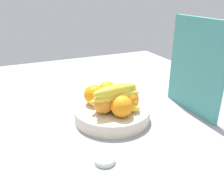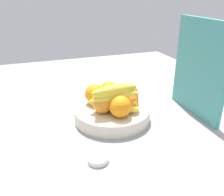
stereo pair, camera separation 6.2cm
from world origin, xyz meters
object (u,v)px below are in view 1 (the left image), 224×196
Objects in this scene: fruit_bowl at (112,113)px; jar_lid at (105,159)px; orange_front_right at (94,95)px; cutting_board at (196,67)px; orange_back_left at (122,106)px; banana_bunch at (116,99)px; orange_top_stack at (127,93)px; orange_center at (104,103)px; orange_back_right at (128,100)px; orange_front_left at (108,91)px.

fruit_bowl is 25.15cm from jar_lid.
cutting_board is at bearing 72.66° from orange_front_right.
banana_bunch is (-3.66, -0.57, 1.52)cm from orange_back_left.
orange_top_stack reaches higher than fruit_bowl.
orange_center is 9.27cm from orange_back_right.
orange_front_right is 0.41× the size of banana_bunch.
cutting_board reaches higher than orange_center.
fruit_bowl is 9.88cm from orange_front_right.
jar_lid is at bearing -14.61° from orange_front_right.
orange_front_left is at bearing -128.93° from orange_top_stack.
orange_top_stack is at bearing 112.48° from orange_center.
orange_top_stack is at bearing 109.13° from fruit_bowl.
fruit_bowl is 36.30cm from cutting_board.
banana_bunch is at bearing -51.34° from orange_top_stack.
orange_front_right is 12.85cm from orange_top_stack.
orange_back_right is 1.25× the size of jar_lid.
orange_front_left is at bearing 166.86° from fruit_bowl.
orange_back_right is 0.21× the size of cutting_board.
orange_back_left reaches higher than jar_lid.
jar_lid is (28.07, -7.32, -7.72)cm from orange_front_right.
orange_back_right reaches higher than fruit_bowl.
banana_bunch is at bearing -3.30° from fruit_bowl.
fruit_bowl is 3.70× the size of orange_top_stack.
orange_top_stack is at bearing -107.30° from cutting_board.
cutting_board is (12.88, 30.57, 9.49)cm from orange_front_left.
orange_front_right is 1.00× the size of orange_top_stack.
orange_back_left is 20.78cm from jar_lid.
orange_center reaches higher than fruit_bowl.
orange_front_left reaches higher than jar_lid.
fruit_bowl is at bearing 176.70° from banana_bunch.
fruit_bowl is at bearing -177.13° from orange_back_left.
orange_front_left and orange_back_right have the same top height.
fruit_bowl is 9.53cm from orange_back_left.
orange_front_right is 39.99cm from cutting_board.
orange_back_left is at bearing 42.71° from orange_center.
orange_top_stack is at bearing 74.47° from orange_front_right.
orange_front_right is 0.21× the size of cutting_board.
orange_top_stack is 0.41× the size of banana_bunch.
orange_top_stack is (-4.90, 11.85, 0.00)cm from orange_center.
orange_back_left is at bearing -36.12° from orange_top_stack.
orange_back_right is at bearing 91.05° from banana_bunch.
banana_bunch reaches higher than orange_front_left.
orange_front_right is at bearing -154.67° from banana_bunch.
cutting_board is at bearing 93.16° from orange_back_left.
cutting_board is (3.24, 36.55, 9.49)cm from orange_center.
orange_front_right is at bearing -176.32° from orange_center.
orange_front_left is at bearing 101.32° from orange_front_right.
orange_center reaches higher than jar_lid.
orange_front_left is 1.00× the size of orange_front_right.
orange_back_right is (9.59, 9.72, 0.00)cm from orange_front_right.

